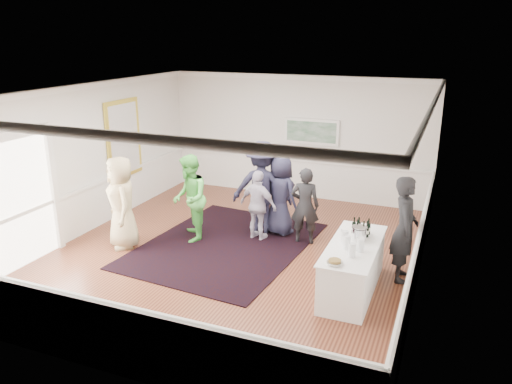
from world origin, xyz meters
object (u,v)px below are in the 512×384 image
at_px(guest_tan, 122,202).
at_px(ice_bucket, 359,234).
at_px(serving_table, 353,268).
at_px(nut_bowl, 335,262).
at_px(guest_lilac, 258,205).
at_px(guest_navy, 280,195).
at_px(guest_dark_a, 262,188).
at_px(bartender, 405,229).
at_px(guest_green, 190,198).
at_px(guest_dark_b, 305,206).

height_order(guest_tan, ice_bucket, guest_tan).
distance_m(serving_table, nut_bowl, 0.98).
bearing_deg(guest_lilac, guest_navy, -110.89).
distance_m(guest_dark_a, guest_navy, 0.43).
relative_size(guest_lilac, guest_dark_a, 0.74).
xyz_separation_m(bartender, guest_green, (-4.34, 0.17, -0.03)).
bearing_deg(nut_bowl, bartender, 62.45).
xyz_separation_m(guest_dark_a, guest_dark_b, (1.04, -0.23, -0.20)).
distance_m(guest_lilac, guest_dark_b, 0.98).
bearing_deg(guest_navy, nut_bowl, 148.31).
xyz_separation_m(guest_dark_a, nut_bowl, (2.27, -2.77, -0.13)).
height_order(guest_dark_a, nut_bowl, guest_dark_a).
xyz_separation_m(guest_tan, nut_bowl, (4.59, -0.97, -0.06)).
bearing_deg(guest_tan, serving_table, 41.51).
bearing_deg(ice_bucket, guest_lilac, 151.32).
bearing_deg(bartender, guest_dark_b, 57.78).
relative_size(guest_green, guest_navy, 1.04).
bearing_deg(bartender, guest_navy, 57.72).
distance_m(bartender, guest_dark_a, 3.32).
xyz_separation_m(guest_green, guest_lilac, (1.32, 0.56, -0.17)).
bearing_deg(guest_navy, guest_green, 56.96).
bearing_deg(guest_dark_b, guest_navy, -34.56).
xyz_separation_m(bartender, guest_lilac, (-3.03, 0.72, -0.20)).
relative_size(guest_dark_b, nut_bowl, 6.45).
xyz_separation_m(guest_tan, guest_dark_a, (2.33, 1.80, 0.07)).
bearing_deg(guest_tan, guest_dark_b, 67.84).
height_order(serving_table, guest_dark_b, guest_dark_b).
bearing_deg(bartender, guest_tan, 88.43).
bearing_deg(guest_green, bartender, 58.68).
bearing_deg(ice_bucket, guest_dark_b, 133.32).
height_order(guest_tan, guest_green, guest_tan).
relative_size(bartender, guest_lilac, 1.26).
relative_size(guest_dark_a, guest_navy, 1.15).
distance_m(guest_dark_b, ice_bucket, 2.02).
relative_size(bartender, guest_tan, 1.00).
bearing_deg(guest_lilac, guest_tan, 43.31).
relative_size(serving_table, nut_bowl, 8.38).
bearing_deg(guest_navy, bartender, -178.94).
xyz_separation_m(guest_lilac, guest_dark_b, (0.96, 0.19, 0.06)).
relative_size(serving_table, guest_green, 1.15).
bearing_deg(nut_bowl, guest_green, 152.88).
bearing_deg(guest_dark_a, guest_tan, 26.76).
bearing_deg(nut_bowl, guest_dark_b, 115.77).
bearing_deg(guest_dark_b, guest_tan, 14.41).
xyz_separation_m(serving_table, guest_navy, (-1.99, 1.96, 0.45)).
relative_size(guest_green, ice_bucket, 7.05).
xyz_separation_m(ice_bucket, nut_bowl, (-0.16, -1.07, -0.08)).
relative_size(guest_green, guest_dark_a, 0.90).
relative_size(guest_tan, guest_navy, 1.08).
height_order(guest_lilac, ice_bucket, guest_lilac).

